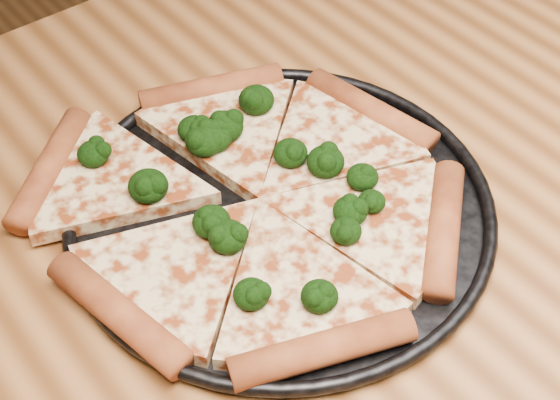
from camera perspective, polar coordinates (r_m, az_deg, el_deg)
dining_table at (r=0.72m, az=3.99°, el=-9.13°), size 1.20×0.90×0.75m
pizza_pan at (r=0.68m, az=0.00°, el=-0.48°), size 0.35×0.35×0.02m
pizza at (r=0.67m, az=-1.90°, el=0.05°), size 0.35×0.37×0.03m
broccoli_florets at (r=0.68m, az=-2.36°, el=1.80°), size 0.19×0.26×0.02m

